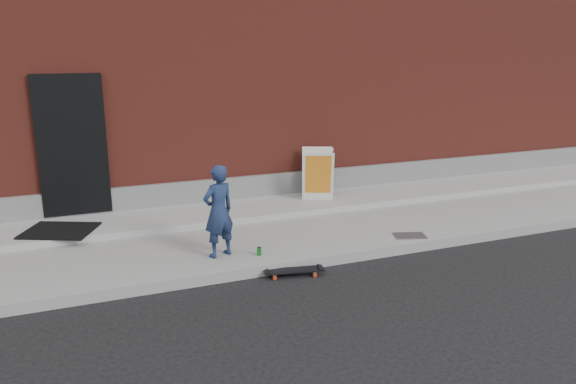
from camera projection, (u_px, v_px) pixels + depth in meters
name	position (u px, v px, depth m)	size (l,w,h in m)	color
ground	(294.00, 272.00, 7.53)	(80.00, 80.00, 0.00)	black
sidewalk	(258.00, 233.00, 8.86)	(20.00, 3.00, 0.15)	gray
apron	(241.00, 210.00, 9.64)	(20.00, 1.20, 0.10)	gray
building	(181.00, 64.00, 13.18)	(20.00, 8.10, 5.00)	maroon
child	(218.00, 211.00, 7.54)	(0.46, 0.30, 1.27)	#192748
skateboard	(294.00, 271.00, 7.39)	(0.80, 0.35, 0.09)	red
pizza_sign	(318.00, 174.00, 10.06)	(0.76, 0.81, 0.92)	silver
soda_can	(259.00, 251.00, 7.70)	(0.06, 0.06, 0.11)	#1A852A
doormat	(60.00, 231.00, 8.38)	(0.98, 0.80, 0.03)	black
utility_plate	(410.00, 236.00, 8.48)	(0.46, 0.30, 0.01)	#59585E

